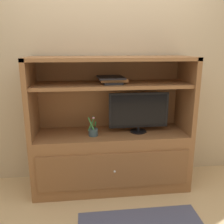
{
  "coord_description": "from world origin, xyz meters",
  "views": [
    {
      "loc": [
        -0.29,
        -2.15,
        1.58
      ],
      "look_at": [
        0.0,
        0.35,
        0.9
      ],
      "focal_mm": 39.13,
      "sensor_mm": 36.0,
      "label": 1
    }
  ],
  "objects_px": {
    "tv_monitor": "(139,112)",
    "magazine_stack": "(112,80)",
    "media_console": "(111,147)",
    "potted_plant": "(93,132)"
  },
  "relations": [
    {
      "from": "potted_plant",
      "to": "tv_monitor",
      "type": "bearing_deg",
      "value": 6.84
    },
    {
      "from": "tv_monitor",
      "to": "potted_plant",
      "type": "relative_size",
      "value": 2.96
    },
    {
      "from": "potted_plant",
      "to": "media_console",
      "type": "bearing_deg",
      "value": 21.34
    },
    {
      "from": "media_console",
      "to": "tv_monitor",
      "type": "height_order",
      "value": "media_console"
    },
    {
      "from": "tv_monitor",
      "to": "potted_plant",
      "type": "bearing_deg",
      "value": -173.16
    },
    {
      "from": "media_console",
      "to": "magazine_stack",
      "type": "distance_m",
      "value": 0.76
    },
    {
      "from": "tv_monitor",
      "to": "magazine_stack",
      "type": "bearing_deg",
      "value": 176.21
    },
    {
      "from": "tv_monitor",
      "to": "magazine_stack",
      "type": "distance_m",
      "value": 0.46
    },
    {
      "from": "media_console",
      "to": "magazine_stack",
      "type": "relative_size",
      "value": 5.03
    },
    {
      "from": "media_console",
      "to": "magazine_stack",
      "type": "height_order",
      "value": "media_console"
    }
  ]
}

